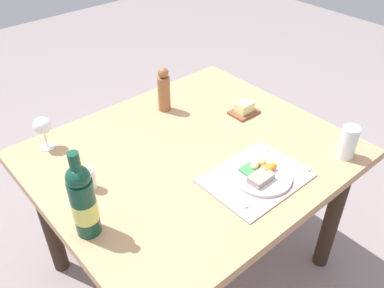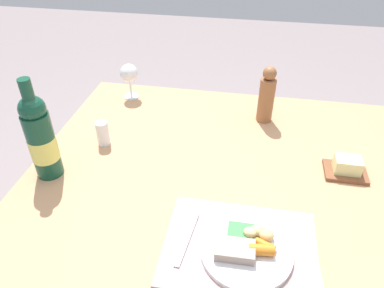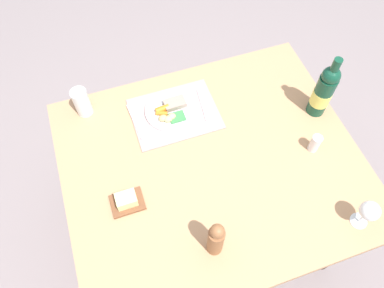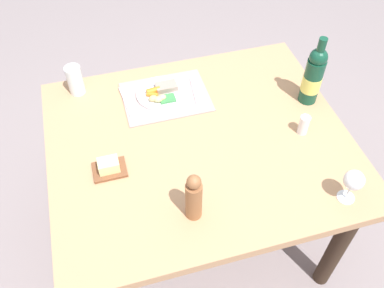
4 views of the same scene
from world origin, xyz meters
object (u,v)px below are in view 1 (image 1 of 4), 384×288
dining_table (192,170)px  wine_glass (42,127)px  dinner_plate (262,175)px  salt_shaker (90,179)px  fork (231,193)px  water_tumbler (348,144)px  knife (288,159)px  butter_dish (244,109)px  pepper_mill (164,90)px  wine_bottle (83,201)px

dining_table → wine_glass: (-0.44, 0.42, 0.21)m
dinner_plate → salt_shaker: (-0.52, 0.38, 0.03)m
fork → water_tumbler: 0.54m
knife → butter_dish: butter_dish is taller
pepper_mill → dinner_plate: bearing=-92.6°
water_tumbler → pepper_mill: (-0.34, 0.78, 0.04)m
wine_bottle → water_tumbler: bearing=-18.5°
fork → salt_shaker: bearing=141.4°
wine_bottle → dinner_plate: bearing=-17.7°
dining_table → dinner_plate: 0.34m
knife → pepper_mill: 0.66m
salt_shaker → butter_dish: (0.81, -0.02, -0.02)m
salt_shaker → pepper_mill: 0.61m
dinner_plate → water_tumbler: size_ratio=1.63×
water_tumbler → salt_shaker: water_tumbler is taller
dining_table → dinner_plate: dinner_plate is taller
knife → pepper_mill: pepper_mill is taller
salt_shaker → butter_dish: salt_shaker is taller
salt_shaker → wine_glass: (-0.01, 0.35, 0.06)m
wine_glass → water_tumbler: bearing=-43.7°
dining_table → wine_bottle: bearing=-169.2°
dinner_plate → knife: dinner_plate is taller
salt_shaker → butter_dish: size_ratio=0.68×
dining_table → wine_glass: size_ratio=8.41×
water_tumbler → salt_shaker: (-0.89, 0.51, -0.02)m
fork → salt_shaker: salt_shaker is taller
dinner_plate → wine_bottle: bearing=162.3°
dining_table → wine_bottle: 0.60m
fork → butter_dish: 0.57m
butter_dish → pepper_mill: (-0.26, 0.28, 0.08)m
dinner_plate → butter_dish: bearing=51.4°
water_tumbler → wine_bottle: bearing=161.5°
dining_table → wine_glass: 0.65m
butter_dish → wine_glass: bearing=156.3°
knife → salt_shaker: size_ratio=2.31×
knife → pepper_mill: size_ratio=0.93×
wine_bottle → wine_glass: size_ratio=2.22×
wine_glass → dinner_plate: bearing=-53.7°
butter_dish → wine_bottle: bearing=-170.0°
fork → pepper_mill: size_ratio=0.81×
fork → wine_bottle: bearing=164.8°
salt_shaker → wine_glass: wine_glass is taller
dining_table → fork: 0.32m
dining_table → wine_glass: bearing=136.2°
water_tumbler → wine_glass: wine_glass is taller
fork → knife: 0.32m
butter_dish → pepper_mill: pepper_mill is taller
water_tumbler → fork: bearing=164.3°
water_tumbler → salt_shaker: bearing=149.9°
knife → butter_dish: 0.39m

